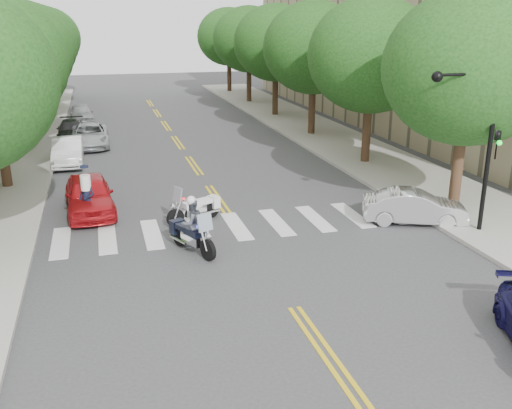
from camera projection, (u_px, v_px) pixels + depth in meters
name	position (u px, v px, depth m)	size (l,w,h in m)	color
ground	(294.00, 308.00, 15.12)	(140.00, 140.00, 0.00)	#38383A
sidewalk_left	(13.00, 150.00, 32.85)	(5.00, 60.00, 0.15)	#9E9991
sidewalk_right	(321.00, 134.00, 37.66)	(5.00, 60.00, 0.15)	#9E9991
tree_l_2	(14.00, 52.00, 31.32)	(6.40, 6.40, 8.45)	#382316
tree_l_3	(28.00, 46.00, 38.65)	(6.40, 6.40, 8.45)	#382316
tree_l_4	(38.00, 41.00, 45.98)	(6.40, 6.40, 8.45)	#382316
tree_l_5	(45.00, 38.00, 53.31)	(6.40, 6.40, 8.45)	#382316
tree_r_0	(469.00, 68.00, 21.13)	(6.40, 6.40, 8.45)	#382316
tree_r_1	(371.00, 55.00, 28.45)	(6.40, 6.40, 8.45)	#382316
tree_r_2	(314.00, 48.00, 35.78)	(6.40, 6.40, 8.45)	#382316
tree_r_3	(276.00, 43.00, 43.11)	(6.40, 6.40, 8.45)	#382316
tree_r_4	(249.00, 39.00, 50.44)	(6.40, 6.40, 8.45)	#382316
tree_r_5	(229.00, 37.00, 57.77)	(6.40, 6.40, 8.45)	#382316
traffic_signal_pole	(480.00, 131.00, 19.13)	(2.82, 0.42, 6.00)	black
motorcycle_police	(191.00, 227.00, 18.53)	(1.22, 2.25, 1.93)	black
motorcycle_parked	(198.00, 208.00, 21.49)	(2.17, 1.23, 1.49)	black
officer_standing	(87.00, 200.00, 21.13)	(0.65, 0.43, 1.79)	black
convertible	(415.00, 207.00, 21.23)	(1.32, 3.80, 1.25)	silver
parked_car_a	(89.00, 195.00, 22.28)	(1.78, 4.42, 1.50)	red
parked_car_b	(68.00, 151.00, 29.80)	(1.48, 4.24, 1.40)	white
parked_car_c	(90.00, 136.00, 33.99)	(2.22, 4.81, 1.34)	#A1A4A8
parked_car_d	(72.00, 130.00, 35.78)	(1.74, 4.28, 1.24)	black
parked_car_e	(82.00, 114.00, 41.60)	(1.62, 4.03, 1.37)	#949599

